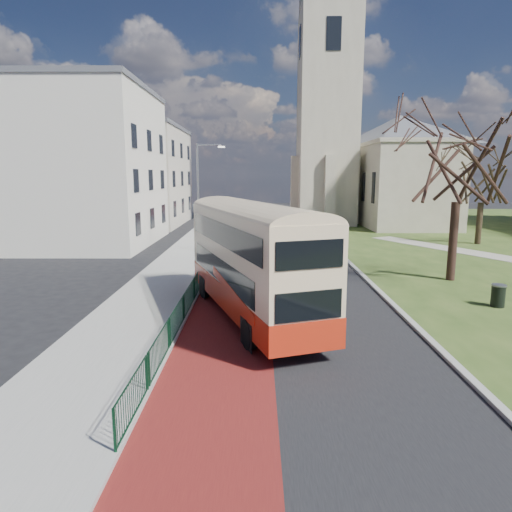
{
  "coord_description": "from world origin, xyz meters",
  "views": [
    {
      "loc": [
        0.02,
        -16.64,
        5.82
      ],
      "look_at": [
        -0.07,
        4.81,
        2.0
      ],
      "focal_mm": 32.0,
      "sensor_mm": 36.0,
      "label": 1
    }
  ],
  "objects_px": {
    "bus": "(251,255)",
    "litter_bin": "(498,296)",
    "streetlamp": "(200,191)",
    "winter_tree_far": "(484,169)",
    "winter_tree_near": "(461,138)"
  },
  "relations": [
    {
      "from": "bus",
      "to": "litter_bin",
      "type": "bearing_deg",
      "value": -11.5
    },
    {
      "from": "winter_tree_far",
      "to": "winter_tree_near",
      "type": "bearing_deg",
      "value": -120.36
    },
    {
      "from": "streetlamp",
      "to": "litter_bin",
      "type": "relative_size",
      "value": 7.92
    },
    {
      "from": "winter_tree_far",
      "to": "streetlamp",
      "type": "bearing_deg",
      "value": -170.61
    },
    {
      "from": "streetlamp",
      "to": "litter_bin",
      "type": "xyz_separation_m",
      "value": [
        15.03,
        -15.0,
        -4.04
      ]
    },
    {
      "from": "streetlamp",
      "to": "winter_tree_near",
      "type": "xyz_separation_m",
      "value": [
        15.13,
        -9.72,
        3.18
      ]
    },
    {
      "from": "streetlamp",
      "to": "winter_tree_far",
      "type": "height_order",
      "value": "winter_tree_far"
    },
    {
      "from": "bus",
      "to": "winter_tree_near",
      "type": "relative_size",
      "value": 1.0
    },
    {
      "from": "streetlamp",
      "to": "winter_tree_far",
      "type": "distance_m",
      "value": 23.43
    },
    {
      "from": "streetlamp",
      "to": "winter_tree_near",
      "type": "distance_m",
      "value": 18.26
    },
    {
      "from": "winter_tree_far",
      "to": "litter_bin",
      "type": "distance_m",
      "value": 21.24
    },
    {
      "from": "bus",
      "to": "winter_tree_far",
      "type": "bearing_deg",
      "value": 27.81
    },
    {
      "from": "winter_tree_near",
      "to": "litter_bin",
      "type": "height_order",
      "value": "winter_tree_near"
    },
    {
      "from": "bus",
      "to": "streetlamp",
      "type": "bearing_deg",
      "value": 84.85
    },
    {
      "from": "winter_tree_far",
      "to": "litter_bin",
      "type": "xyz_separation_m",
      "value": [
        -8.02,
        -18.82,
        -5.73
      ]
    }
  ]
}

